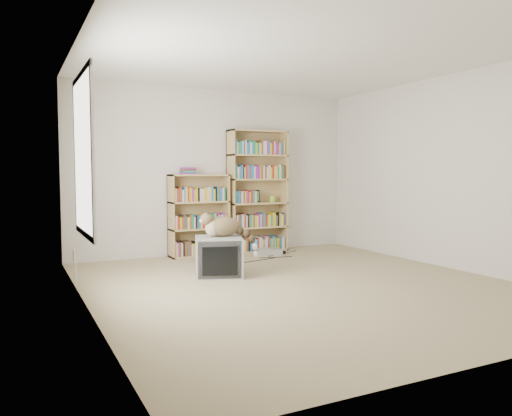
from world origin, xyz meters
name	(u,v)px	position (x,y,z in m)	size (l,w,h in m)	color
floor	(301,285)	(0.00, 0.00, 0.00)	(4.50, 5.00, 0.01)	tan
wall_back	(216,172)	(0.00, 2.50, 1.25)	(4.50, 0.02, 2.50)	silver
wall_front	(507,170)	(0.00, -2.50, 1.25)	(4.50, 0.02, 2.50)	silver
wall_left	(85,171)	(-2.25, 0.00, 1.25)	(0.02, 5.00, 2.50)	silver
wall_right	(451,172)	(2.25, 0.00, 1.25)	(0.02, 5.00, 2.50)	silver
ceiling	(303,55)	(0.00, 0.00, 2.50)	(4.50, 5.00, 0.02)	white
window	(83,155)	(-2.24, 0.20, 1.40)	(0.02, 1.22, 1.52)	white
crt_tv	(219,257)	(-0.64, 0.83, 0.24)	(0.68, 0.64, 0.48)	#9F9FA1
cat	(227,229)	(-0.53, 0.83, 0.56)	(0.63, 0.48, 0.51)	#372616
bookcase_tall	(257,195)	(0.63, 2.36, 0.90)	(0.95, 0.30, 1.89)	tan
bookcase_short	(198,219)	(-0.35, 2.36, 0.55)	(0.88, 0.30, 1.22)	tan
book_stack	(187,171)	(-0.54, 2.31, 1.27)	(0.18, 0.24, 0.10)	#A52416
green_mug	(272,199)	(0.88, 2.34, 0.82)	(0.09, 0.09, 0.10)	#81B333
framed_print	(255,196)	(0.64, 2.44, 0.87)	(0.15, 0.01, 0.19)	black
dvd_player	(269,252)	(0.64, 1.99, 0.04)	(0.38, 0.27, 0.09)	silver
wall_outlet	(74,255)	(-2.24, 1.18, 0.32)	(0.01, 0.08, 0.13)	silver
floor_cables	(257,258)	(0.31, 1.74, 0.00)	(1.20, 0.70, 0.01)	black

